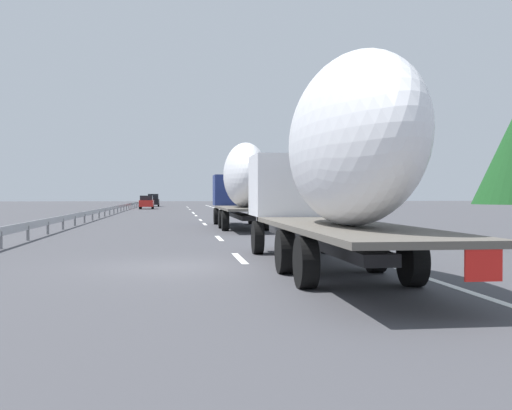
% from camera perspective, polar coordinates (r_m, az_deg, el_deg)
% --- Properties ---
extents(ground_plane, '(260.00, 260.00, 0.00)m').
position_cam_1_polar(ground_plane, '(56.53, -7.19, -0.97)').
color(ground_plane, '#424247').
extents(lane_stripe_0, '(3.20, 0.20, 0.01)m').
position_cam_1_polar(lane_stripe_0, '(18.69, -1.48, -4.77)').
color(lane_stripe_0, white).
rests_on(lane_stripe_0, ground_plane).
extents(lane_stripe_1, '(3.20, 0.20, 0.01)m').
position_cam_1_polar(lane_stripe_1, '(27.22, -3.30, -2.99)').
color(lane_stripe_1, white).
rests_on(lane_stripe_1, ground_plane).
extents(lane_stripe_2, '(3.20, 0.20, 0.01)m').
position_cam_1_polar(lane_stripe_2, '(40.55, -4.61, -1.71)').
color(lane_stripe_2, white).
rests_on(lane_stripe_2, ground_plane).
extents(lane_stripe_3, '(3.20, 0.20, 0.01)m').
position_cam_1_polar(lane_stripe_3, '(47.11, -4.98, -1.34)').
color(lane_stripe_3, white).
rests_on(lane_stripe_3, ground_plane).
extents(lane_stripe_4, '(3.20, 0.20, 0.01)m').
position_cam_1_polar(lane_stripe_4, '(57.14, -5.38, -0.95)').
color(lane_stripe_4, white).
rests_on(lane_stripe_4, ground_plane).
extents(lane_stripe_5, '(3.20, 0.20, 0.01)m').
position_cam_1_polar(lane_stripe_5, '(64.14, -5.59, -0.74)').
color(lane_stripe_5, white).
rests_on(lane_stripe_5, ground_plane).
extents(lane_stripe_6, '(3.20, 0.20, 0.01)m').
position_cam_1_polar(lane_stripe_6, '(67.48, -5.67, -0.66)').
color(lane_stripe_6, white).
rests_on(lane_stripe_6, ground_plane).
extents(lane_stripe_7, '(3.20, 0.20, 0.01)m').
position_cam_1_polar(lane_stripe_7, '(81.51, -5.95, -0.39)').
color(lane_stripe_7, white).
rests_on(lane_stripe_7, ground_plane).
extents(lane_stripe_8, '(3.20, 0.20, 0.01)m').
position_cam_1_polar(lane_stripe_8, '(91.76, -6.09, -0.25)').
color(lane_stripe_8, white).
rests_on(lane_stripe_8, ground_plane).
extents(lane_stripe_9, '(3.20, 0.20, 0.01)m').
position_cam_1_polar(lane_stripe_9, '(99.78, -6.19, -0.15)').
color(lane_stripe_9, white).
rests_on(lane_stripe_9, ground_plane).
extents(edge_line_right, '(110.00, 0.20, 0.01)m').
position_cam_1_polar(edge_line_right, '(61.78, -2.09, -0.80)').
color(edge_line_right, white).
rests_on(edge_line_right, ground_plane).
extents(truck_lead, '(13.23, 2.55, 4.60)m').
position_cam_1_polar(truck_lead, '(34.96, -1.23, 2.11)').
color(truck_lead, navy).
rests_on(truck_lead, ground_plane).
extents(truck_trailing, '(13.85, 2.55, 4.79)m').
position_cam_1_polar(truck_trailing, '(14.86, 7.08, 4.07)').
color(truck_trailing, silver).
rests_on(truck_trailing, ground_plane).
extents(car_black_suv, '(4.07, 1.80, 2.00)m').
position_cam_1_polar(car_black_suv, '(101.22, -9.16, 0.41)').
color(car_black_suv, black).
rests_on(car_black_suv, ground_plane).
extents(car_red_compact, '(4.56, 1.80, 1.76)m').
position_cam_1_polar(car_red_compact, '(84.68, -9.76, 0.26)').
color(car_red_compact, red).
rests_on(car_red_compact, ground_plane).
extents(road_sign, '(0.10, 0.90, 3.11)m').
position_cam_1_polar(road_sign, '(59.31, -0.71, 1.20)').
color(road_sign, gray).
rests_on(road_sign, ground_plane).
extents(tree_1, '(3.01, 3.01, 5.67)m').
position_cam_1_polar(tree_1, '(100.90, -0.41, 2.01)').
color(tree_1, '#472D19').
rests_on(tree_1, ground_plane).
extents(tree_2, '(3.40, 3.40, 7.57)m').
position_cam_1_polar(tree_2, '(61.61, 5.44, 3.57)').
color(tree_2, '#472D19').
rests_on(tree_2, ground_plane).
extents(tree_3, '(3.49, 3.49, 5.35)m').
position_cam_1_polar(tree_3, '(61.21, 3.60, 2.28)').
color(tree_3, '#472D19').
rests_on(tree_3, ground_plane).
extents(guardrail_median, '(94.00, 0.10, 0.76)m').
position_cam_1_polar(guardrail_median, '(59.81, -12.95, -0.33)').
color(guardrail_median, '#9EA0A5').
rests_on(guardrail_median, ground_plane).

